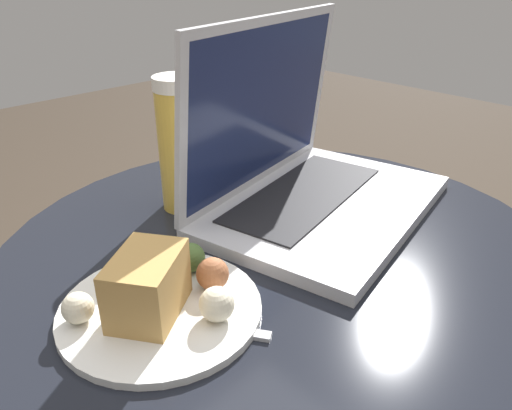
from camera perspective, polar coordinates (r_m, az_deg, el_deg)
name	(u,v)px	position (r m, az deg, el deg)	size (l,w,h in m)	color
table	(280,326)	(0.74, 2.81, -13.65)	(0.75, 0.75, 0.55)	black
laptop	(304,172)	(0.75, 5.56, 3.78)	(0.42, 0.33, 0.27)	silver
beer_glass	(180,145)	(0.73, -8.64, 6.83)	(0.07, 0.07, 0.20)	gold
snack_plate	(159,294)	(0.55, -11.07, -10.00)	(0.22, 0.22, 0.08)	silver
fork	(174,321)	(0.54, -9.37, -12.98)	(0.11, 0.16, 0.00)	silver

